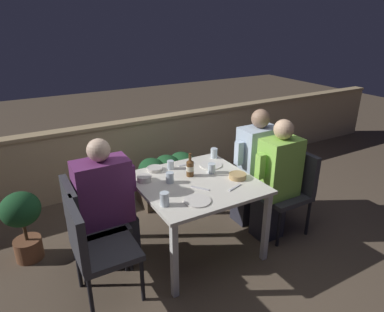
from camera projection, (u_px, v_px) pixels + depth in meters
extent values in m
plane|color=brown|center=(196.00, 247.00, 3.36)|extent=(16.00, 16.00, 0.00)
cube|color=tan|center=(134.00, 154.00, 4.51)|extent=(9.00, 0.14, 0.84)
cube|color=tan|center=(132.00, 122.00, 4.34)|extent=(9.00, 0.18, 0.04)
cube|color=silver|center=(196.00, 183.00, 3.09)|extent=(1.02, 1.02, 0.03)
cube|color=silver|center=(174.00, 261.00, 2.65)|extent=(0.05, 0.05, 0.69)
cube|color=silver|center=(266.00, 227.00, 3.07)|extent=(0.05, 0.05, 0.69)
cube|color=silver|center=(133.00, 208.00, 3.39)|extent=(0.05, 0.05, 0.69)
cube|color=silver|center=(211.00, 186.00, 3.81)|extent=(0.05, 0.05, 0.69)
cube|color=brown|center=(169.00, 189.00, 4.19)|extent=(0.72, 0.36, 0.28)
ellipsoid|color=#194723|center=(153.00, 172.00, 3.99)|extent=(0.33, 0.47, 0.31)
ellipsoid|color=#194723|center=(168.00, 168.00, 4.08)|extent=(0.33, 0.47, 0.31)
ellipsoid|color=#194723|center=(183.00, 165.00, 4.17)|extent=(0.33, 0.47, 0.31)
cube|color=#333338|center=(107.00, 251.00, 2.64)|extent=(0.46, 0.46, 0.05)
cube|color=#333338|center=(76.00, 233.00, 2.46)|extent=(0.06, 0.46, 0.42)
cylinder|color=black|center=(91.00, 299.00, 2.48)|extent=(0.03, 0.03, 0.39)
cylinder|color=black|center=(142.00, 280.00, 2.66)|extent=(0.03, 0.03, 0.39)
cylinder|color=black|center=(79.00, 267.00, 2.80)|extent=(0.03, 0.03, 0.39)
cylinder|color=black|center=(125.00, 252.00, 2.98)|extent=(0.03, 0.03, 0.39)
cube|color=#333338|center=(99.00, 225.00, 2.97)|extent=(0.46, 0.46, 0.05)
cube|color=#333338|center=(71.00, 208.00, 2.79)|extent=(0.06, 0.46, 0.42)
cylinder|color=black|center=(84.00, 267.00, 2.80)|extent=(0.03, 0.03, 0.39)
cylinder|color=black|center=(130.00, 252.00, 2.98)|extent=(0.03, 0.03, 0.39)
cylinder|color=black|center=(74.00, 241.00, 3.12)|extent=(0.03, 0.03, 0.39)
cylinder|color=black|center=(116.00, 229.00, 3.30)|extent=(0.03, 0.03, 0.39)
cube|color=#282833|center=(119.00, 238.00, 3.12)|extent=(0.32, 0.23, 0.44)
cube|color=#6B2D66|center=(103.00, 192.00, 2.88)|extent=(0.46, 0.26, 0.57)
cube|color=#6B2D66|center=(131.00, 178.00, 2.97)|extent=(0.07, 0.07, 0.24)
sphere|color=beige|center=(98.00, 150.00, 2.74)|extent=(0.19, 0.19, 0.19)
cube|color=#333338|center=(282.00, 195.00, 3.47)|extent=(0.46, 0.46, 0.05)
cube|color=#333338|center=(299.00, 170.00, 3.48)|extent=(0.06, 0.46, 0.42)
cylinder|color=black|center=(279.00, 229.00, 3.30)|extent=(0.03, 0.03, 0.39)
cylinder|color=black|center=(308.00, 218.00, 3.48)|extent=(0.03, 0.03, 0.39)
cylinder|color=black|center=(253.00, 210.00, 3.62)|extent=(0.03, 0.03, 0.39)
cylinder|color=black|center=(281.00, 201.00, 3.80)|extent=(0.03, 0.03, 0.39)
cube|color=#282833|center=(267.00, 216.00, 3.47)|extent=(0.26, 0.23, 0.44)
cube|color=#8CCC4C|center=(280.00, 168.00, 3.32)|extent=(0.38, 0.26, 0.59)
cube|color=#8CCC4C|center=(260.00, 166.00, 3.18)|extent=(0.07, 0.07, 0.24)
sphere|color=tan|center=(284.00, 129.00, 3.17)|extent=(0.19, 0.19, 0.19)
cube|color=#333338|center=(261.00, 182.00, 3.75)|extent=(0.46, 0.46, 0.05)
cube|color=#333338|center=(277.00, 159.00, 3.75)|extent=(0.06, 0.46, 0.42)
cylinder|color=black|center=(257.00, 212.00, 3.58)|extent=(0.03, 0.03, 0.39)
cylinder|color=black|center=(285.00, 203.00, 3.76)|extent=(0.03, 0.03, 0.39)
cylinder|color=black|center=(234.00, 196.00, 3.90)|extent=(0.03, 0.03, 0.39)
cylinder|color=black|center=(261.00, 188.00, 4.08)|extent=(0.03, 0.03, 0.39)
cube|color=#282833|center=(247.00, 201.00, 3.74)|extent=(0.28, 0.23, 0.44)
cube|color=silver|center=(258.00, 155.00, 3.59)|extent=(0.40, 0.26, 0.61)
cube|color=silver|center=(239.00, 153.00, 3.45)|extent=(0.07, 0.07, 0.24)
sphere|color=#99755B|center=(261.00, 118.00, 3.44)|extent=(0.19, 0.19, 0.19)
cylinder|color=brown|center=(190.00, 169.00, 3.17)|extent=(0.07, 0.07, 0.14)
cylinder|color=beige|center=(190.00, 168.00, 3.17)|extent=(0.07, 0.07, 0.05)
cone|color=brown|center=(190.00, 161.00, 3.14)|extent=(0.07, 0.07, 0.03)
cylinder|color=brown|center=(190.00, 156.00, 3.12)|extent=(0.03, 0.03, 0.06)
cylinder|color=silver|center=(197.00, 201.00, 2.75)|extent=(0.22, 0.22, 0.01)
cylinder|color=silver|center=(211.00, 165.00, 3.41)|extent=(0.22, 0.22, 0.01)
cylinder|color=tan|center=(238.00, 176.00, 3.14)|extent=(0.16, 0.16, 0.04)
torus|color=tan|center=(238.00, 174.00, 3.13)|extent=(0.16, 0.16, 0.01)
cylinder|color=beige|center=(155.00, 169.00, 3.30)|extent=(0.16, 0.16, 0.03)
torus|color=beige|center=(155.00, 168.00, 3.30)|extent=(0.16, 0.16, 0.01)
cylinder|color=beige|center=(144.00, 178.00, 3.09)|extent=(0.13, 0.13, 0.05)
torus|color=beige|center=(144.00, 176.00, 3.08)|extent=(0.13, 0.13, 0.01)
cylinder|color=silver|center=(212.00, 168.00, 3.24)|extent=(0.07, 0.07, 0.09)
cylinder|color=silver|center=(170.00, 178.00, 3.05)|extent=(0.07, 0.07, 0.10)
cylinder|color=silver|center=(170.00, 165.00, 3.33)|extent=(0.07, 0.07, 0.08)
cylinder|color=silver|center=(214.00, 153.00, 3.59)|extent=(0.07, 0.07, 0.10)
cylinder|color=silver|center=(165.00, 199.00, 2.67)|extent=(0.07, 0.07, 0.11)
cube|color=silver|center=(186.00, 165.00, 3.43)|extent=(0.17, 0.02, 0.01)
cube|color=silver|center=(200.00, 188.00, 2.95)|extent=(0.12, 0.15, 0.01)
cube|color=silver|center=(235.00, 188.00, 2.97)|extent=(0.17, 0.07, 0.01)
cylinder|color=brown|center=(29.00, 249.00, 3.17)|extent=(0.25, 0.25, 0.20)
cylinder|color=#47331E|center=(25.00, 231.00, 3.10)|extent=(0.03, 0.03, 0.18)
ellipsoid|color=#194723|center=(20.00, 209.00, 3.01)|extent=(0.34, 0.34, 0.31)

